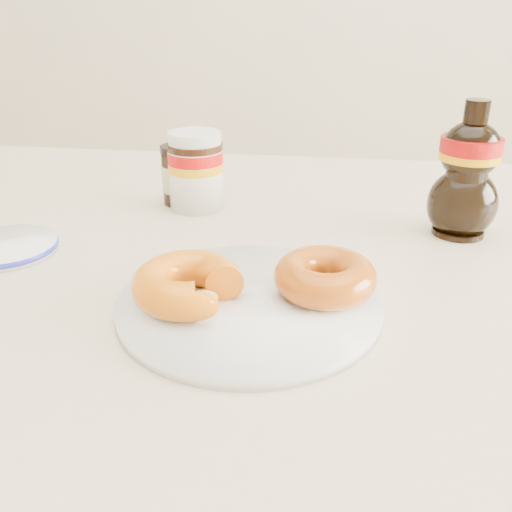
# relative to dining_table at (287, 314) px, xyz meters

# --- Properties ---
(dining_table) EXTENTS (1.40, 0.90, 0.75)m
(dining_table) POSITION_rel_dining_table_xyz_m (0.00, 0.00, 0.00)
(dining_table) COLOR beige
(dining_table) RESTS_ON ground
(plate) EXTENTS (0.26, 0.26, 0.01)m
(plate) POSITION_rel_dining_table_xyz_m (-0.03, -0.14, 0.09)
(plate) COLOR white
(plate) RESTS_ON dining_table
(donut_bitten) EXTENTS (0.13, 0.13, 0.04)m
(donut_bitten) POSITION_rel_dining_table_xyz_m (-0.08, -0.15, 0.11)
(donut_bitten) COLOR orange
(donut_bitten) RESTS_ON plate
(donut_whole) EXTENTS (0.13, 0.13, 0.04)m
(donut_whole) POSITION_rel_dining_table_xyz_m (0.04, -0.12, 0.11)
(donut_whole) COLOR #A5460A
(donut_whole) RESTS_ON plate
(nutella_jar) EXTENTS (0.08, 0.08, 0.11)m
(nutella_jar) POSITION_rel_dining_table_xyz_m (-0.15, 0.14, 0.14)
(nutella_jar) COLOR white
(nutella_jar) RESTS_ON dining_table
(syrup_bottle) EXTENTS (0.11, 0.10, 0.17)m
(syrup_bottle) POSITION_rel_dining_table_xyz_m (0.21, 0.09, 0.17)
(syrup_bottle) COLOR black
(syrup_bottle) RESTS_ON dining_table
(dark_jar) EXTENTS (0.05, 0.05, 0.09)m
(dark_jar) POSITION_rel_dining_table_xyz_m (-0.17, 0.16, 0.13)
(dark_jar) COLOR black
(dark_jar) RESTS_ON dining_table
(blue_rim_saucer) EXTENTS (0.12, 0.12, 0.01)m
(blue_rim_saucer) POSITION_rel_dining_table_xyz_m (-0.34, -0.04, 0.09)
(blue_rim_saucer) COLOR white
(blue_rim_saucer) RESTS_ON dining_table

